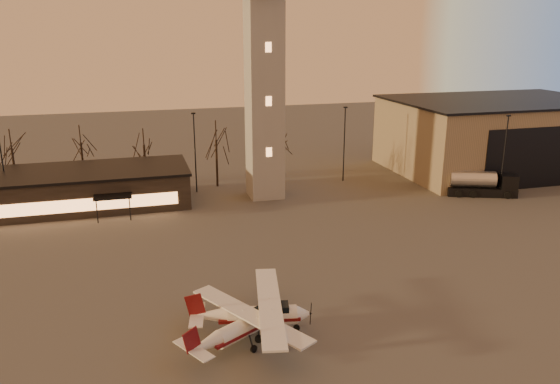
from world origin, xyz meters
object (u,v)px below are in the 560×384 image
object	(u,v)px
terminal	(78,188)
cessna_rear	(246,329)
fuel_truck	(481,186)
cessna_front	(264,318)
control_tower	(264,62)
hangar	(498,135)

from	to	relation	value
terminal	cessna_rear	distance (m)	36.13
fuel_truck	cessna_rear	bearing A→B (deg)	-123.73
cessna_front	cessna_rear	size ratio (longest dim) A/B	1.15
control_tower	cessna_front	xyz separation A→B (m)	(-7.85, -30.88, -15.26)
terminal	fuel_truck	world-z (taller)	terminal
cessna_front	fuel_truck	size ratio (longest dim) A/B	1.31
cessna_front	fuel_truck	world-z (taller)	cessna_front
hangar	terminal	distance (m)	58.11
cessna_front	fuel_truck	xyz separation A→B (m)	(33.86, 23.93, 0.16)
control_tower	fuel_truck	world-z (taller)	control_tower
cessna_rear	control_tower	bearing A→B (deg)	44.11
control_tower	cessna_rear	bearing A→B (deg)	-106.35
cessna_front	cessna_rear	bearing A→B (deg)	-136.00
control_tower	hangar	xyz separation A→B (m)	(36.00, 3.98, -11.17)
control_tower	cessna_rear	world-z (taller)	control_tower
terminal	cessna_front	distance (m)	35.79
hangar	cessna_front	xyz separation A→B (m)	(-43.85, -34.86, -4.09)
cessna_rear	cessna_front	bearing A→B (deg)	3.21
control_tower	cessna_front	world-z (taller)	control_tower
hangar	cessna_front	size ratio (longest dim) A/B	2.71
terminal	cessna_rear	size ratio (longest dim) A/B	2.58
terminal	cessna_front	size ratio (longest dim) A/B	2.25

